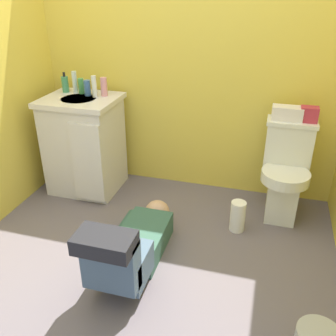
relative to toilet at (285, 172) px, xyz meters
The scene contains 15 objects.
ground_plane 1.15m from the toilet, 140.82° to the right, with size 2.96×2.93×0.04m, color #625960.
wall_back 1.23m from the toilet, 158.96° to the left, with size 2.62×0.08×2.40m, color #E3C645.
toilet is the anchor object (origin of this frame).
vanity_cabinet 1.65m from the toilet, behind, with size 0.60×0.53×0.82m.
faucet 1.73m from the toilet, behind, with size 0.02×0.02×0.10m, color silver.
person_plumber 1.30m from the toilet, 134.50° to the right, with size 0.38×1.06×0.52m.
tissue_box 0.44m from the toilet, 116.43° to the left, with size 0.22×0.11×0.10m, color silver.
toiletry_bag 0.46m from the toilet, 40.77° to the left, with size 0.12×0.09×0.11m, color #B22D3F.
soap_dispenser 1.92m from the toilet, behind, with size 0.06×0.06×0.17m.
bottle_clear 1.84m from the toilet, behind, with size 0.04×0.04×0.18m, color silver.
bottle_green 1.78m from the toilet, behind, with size 0.05×0.05×0.12m, color #4CA154.
bottle_blue 1.70m from the toilet, behind, with size 0.05×0.05×0.12m, color #3F6BB0.
bottle_white 1.64m from the toilet, behind, with size 0.04×0.04×0.17m, color white.
bottle_pink 1.58m from the toilet, behind, with size 0.05×0.05×0.15m, color pink.
paper_towel_roll 0.50m from the toilet, 133.20° to the right, with size 0.11×0.11×0.24m, color white.
Camera 1 is at (0.67, -1.96, 1.67)m, focal length 39.79 mm.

